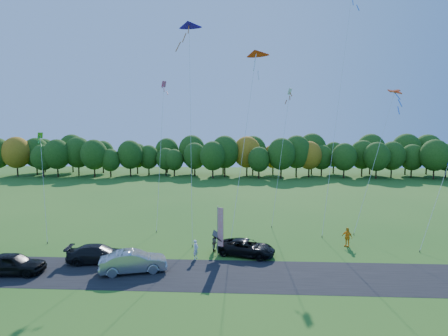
{
  "coord_description": "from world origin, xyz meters",
  "views": [
    {
      "loc": [
        1.8,
        -28.97,
        10.45
      ],
      "look_at": [
        0.0,
        6.0,
        7.0
      ],
      "focal_mm": 28.0,
      "sensor_mm": 36.0,
      "label": 1
    }
  ],
  "objects_px": {
    "black_suv": "(246,247)",
    "feather_flag": "(220,226)",
    "silver_sedan": "(133,261)",
    "person_east": "(347,237)"
  },
  "relations": [
    {
      "from": "black_suv",
      "to": "feather_flag",
      "type": "xyz_separation_m",
      "value": [
        -2.24,
        -0.67,
        2.01
      ]
    },
    {
      "from": "black_suv",
      "to": "feather_flag",
      "type": "bearing_deg",
      "value": 122.76
    },
    {
      "from": "silver_sedan",
      "to": "person_east",
      "type": "xyz_separation_m",
      "value": [
        17.95,
        6.94,
        0.08
      ]
    },
    {
      "from": "silver_sedan",
      "to": "person_east",
      "type": "distance_m",
      "value": 19.25
    },
    {
      "from": "black_suv",
      "to": "silver_sedan",
      "type": "height_order",
      "value": "silver_sedan"
    },
    {
      "from": "black_suv",
      "to": "silver_sedan",
      "type": "xyz_separation_m",
      "value": [
        -8.57,
        -4.1,
        0.13
      ]
    },
    {
      "from": "black_suv",
      "to": "person_east",
      "type": "xyz_separation_m",
      "value": [
        9.38,
        2.84,
        0.21
      ]
    },
    {
      "from": "silver_sedan",
      "to": "feather_flag",
      "type": "relative_size",
      "value": 1.13
    },
    {
      "from": "silver_sedan",
      "to": "person_east",
      "type": "bearing_deg",
      "value": -85.38
    },
    {
      "from": "black_suv",
      "to": "person_east",
      "type": "distance_m",
      "value": 9.8
    }
  ]
}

